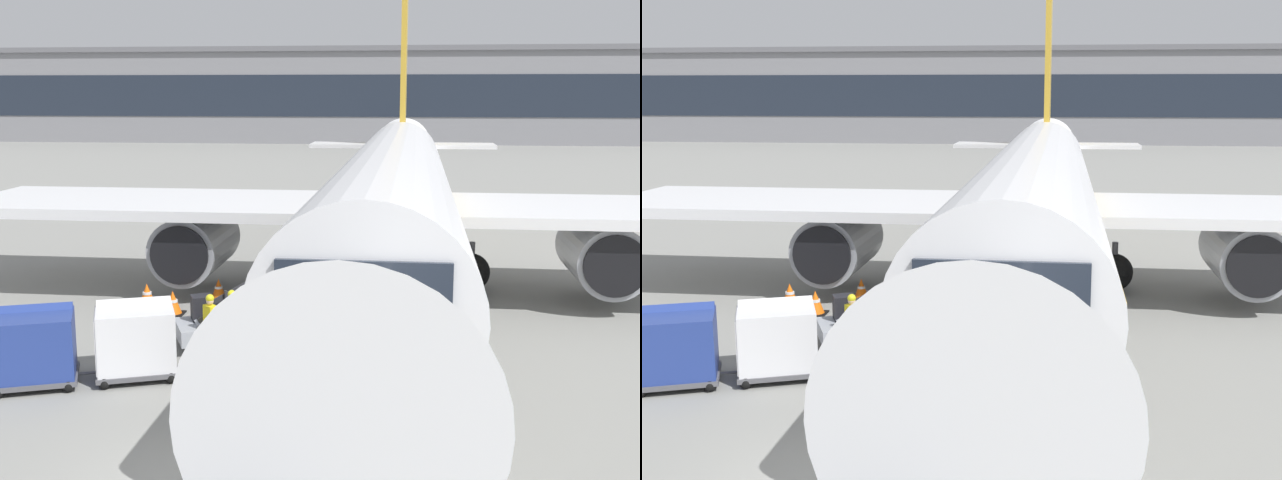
% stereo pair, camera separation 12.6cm
% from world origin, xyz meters
% --- Properties ---
extents(ground_plane, '(600.00, 600.00, 0.00)m').
position_xyz_m(ground_plane, '(0.00, 0.00, 0.00)').
color(ground_plane, gray).
extents(parked_airplane, '(30.86, 40.71, 13.69)m').
position_xyz_m(parked_airplane, '(3.52, 14.24, 3.58)').
color(parked_airplane, white).
rests_on(parked_airplane, ground).
extents(belt_loader, '(5.29, 3.28, 3.16)m').
position_xyz_m(belt_loader, '(-0.51, 8.04, 0.89)').
color(belt_loader, '#A3A8B2').
rests_on(belt_loader, ground).
extents(baggage_cart_lead, '(2.82, 2.21, 1.91)m').
position_xyz_m(baggage_cart_lead, '(-2.72, 5.09, 1.00)').
color(baggage_cart_lead, '#515156').
rests_on(baggage_cart_lead, ground).
extents(baggage_cart_second, '(2.82, 2.21, 1.91)m').
position_xyz_m(baggage_cart_second, '(-5.00, 4.24, 1.00)').
color(baggage_cart_second, '#515156').
rests_on(baggage_cart_second, ground).
extents(ground_crew_by_loader, '(0.44, 0.44, 1.74)m').
position_xyz_m(ground_crew_by_loader, '(-1.22, 6.81, 1.00)').
color(ground_crew_by_loader, '#333847').
rests_on(ground_crew_by_loader, ground).
extents(ground_crew_by_carts, '(0.37, 0.53, 1.74)m').
position_xyz_m(ground_crew_by_carts, '(-0.74, 7.33, 1.00)').
color(ground_crew_by_carts, '#333847').
rests_on(ground_crew_by_carts, ground).
extents(safety_cone_engine_keepout, '(0.64, 0.64, 0.72)m').
position_xyz_m(safety_cone_engine_keepout, '(-2.47, 12.76, 0.35)').
color(safety_cone_engine_keepout, black).
rests_on(safety_cone_engine_keepout, ground).
extents(safety_cone_wingtip, '(0.69, 0.69, 0.78)m').
position_xyz_m(safety_cone_wingtip, '(-4.65, 11.59, 0.38)').
color(safety_cone_wingtip, black).
rests_on(safety_cone_wingtip, ground).
extents(safety_cone_nose_mark, '(0.70, 0.70, 0.79)m').
position_xyz_m(safety_cone_nose_mark, '(-3.48, 10.69, 0.39)').
color(safety_cone_nose_mark, black).
rests_on(safety_cone_nose_mark, ground).
extents(apron_guidance_line_lead_in, '(0.20, 110.00, 0.01)m').
position_xyz_m(apron_guidance_line_lead_in, '(3.18, 13.51, 0.00)').
color(apron_guidance_line_lead_in, yellow).
rests_on(apron_guidance_line_lead_in, ground).
extents(terminal_building, '(139.34, 16.52, 13.30)m').
position_xyz_m(terminal_building, '(-10.18, 103.69, 6.60)').
color(terminal_building, gray).
rests_on(terminal_building, ground).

